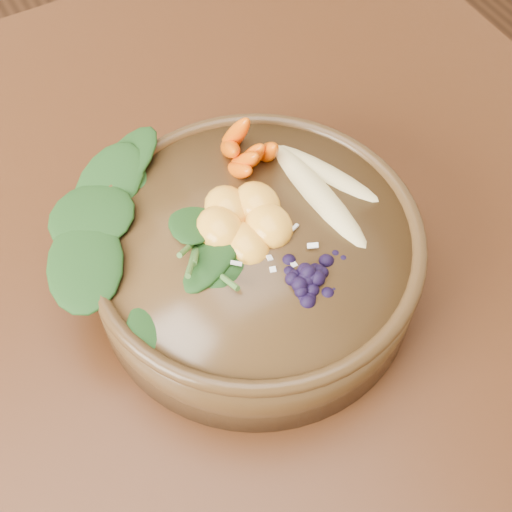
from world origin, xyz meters
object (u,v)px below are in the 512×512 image
(mandarin_cluster, at_px, (244,211))
(stoneware_bowl, at_px, (256,262))
(carrot_cluster, at_px, (241,124))
(kale_heap, at_px, (168,207))
(banana_halves, at_px, (324,173))
(blueberry_pile, at_px, (309,265))

(mandarin_cluster, bearing_deg, stoneware_bowl, -83.66)
(carrot_cluster, bearing_deg, stoneware_bowl, -123.69)
(stoneware_bowl, height_order, carrot_cluster, carrot_cluster)
(kale_heap, bearing_deg, carrot_cluster, 23.20)
(banana_halves, distance_m, mandarin_cluster, 0.09)
(stoneware_bowl, distance_m, mandarin_cluster, 0.07)
(mandarin_cluster, bearing_deg, blueberry_pile, -76.58)
(stoneware_bowl, bearing_deg, kale_heap, 139.55)
(stoneware_bowl, distance_m, blueberry_pile, 0.09)
(carrot_cluster, distance_m, blueberry_pile, 0.17)
(banana_halves, height_order, blueberry_pile, blueberry_pile)
(stoneware_bowl, distance_m, kale_heap, 0.11)
(carrot_cluster, bearing_deg, mandarin_cluster, -129.81)
(banana_halves, bearing_deg, carrot_cluster, 113.06)
(kale_heap, distance_m, carrot_cluster, 0.11)
(banana_halves, height_order, mandarin_cluster, mandarin_cluster)
(stoneware_bowl, relative_size, kale_heap, 1.53)
(stoneware_bowl, bearing_deg, banana_halves, 15.43)
(stoneware_bowl, bearing_deg, carrot_cluster, 68.99)
(kale_heap, relative_size, blueberry_pile, 1.42)
(blueberry_pile, bearing_deg, mandarin_cluster, 103.42)
(kale_heap, distance_m, mandarin_cluster, 0.07)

